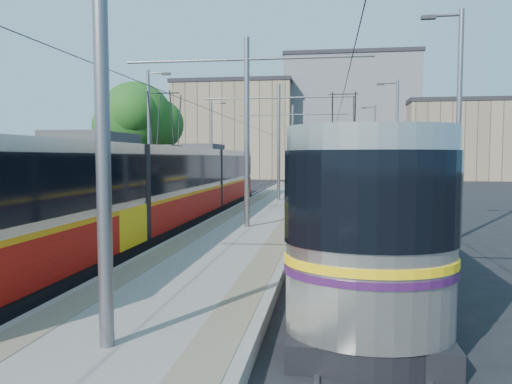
# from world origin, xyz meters

# --- Properties ---
(ground) EXTENTS (160.00, 160.00, 0.00)m
(ground) POSITION_xyz_m (0.00, 0.00, 0.00)
(ground) COLOR black
(ground) RESTS_ON ground
(platform) EXTENTS (4.00, 50.00, 0.30)m
(platform) POSITION_xyz_m (0.00, 17.00, 0.15)
(platform) COLOR gray
(platform) RESTS_ON ground
(tactile_strip_left) EXTENTS (0.70, 50.00, 0.01)m
(tactile_strip_left) POSITION_xyz_m (-1.45, 17.00, 0.30)
(tactile_strip_left) COLOR gray
(tactile_strip_left) RESTS_ON platform
(tactile_strip_right) EXTENTS (0.70, 50.00, 0.01)m
(tactile_strip_right) POSITION_xyz_m (1.45, 17.00, 0.30)
(tactile_strip_right) COLOR gray
(tactile_strip_right) RESTS_ON platform
(rails) EXTENTS (8.71, 70.00, 0.03)m
(rails) POSITION_xyz_m (0.00, 17.00, 0.02)
(rails) COLOR gray
(rails) RESTS_ON ground
(tram_left) EXTENTS (2.43, 31.63, 5.50)m
(tram_left) POSITION_xyz_m (-3.60, 9.35, 1.71)
(tram_left) COLOR black
(tram_left) RESTS_ON ground
(tram_right) EXTENTS (2.43, 29.60, 5.50)m
(tram_right) POSITION_xyz_m (3.60, 10.68, 1.86)
(tram_right) COLOR black
(tram_right) RESTS_ON ground
(catenary) EXTENTS (9.20, 70.00, 7.00)m
(catenary) POSITION_xyz_m (0.00, 14.15, 4.52)
(catenary) COLOR slate
(catenary) RESTS_ON platform
(street_lamps) EXTENTS (15.18, 38.22, 8.00)m
(street_lamps) POSITION_xyz_m (-0.00, 21.00, 4.18)
(street_lamps) COLOR slate
(street_lamps) RESTS_ON ground
(shelter) EXTENTS (0.63, 0.98, 2.13)m
(shelter) POSITION_xyz_m (1.21, 14.86, 1.41)
(shelter) COLOR black
(shelter) RESTS_ON platform
(tree) EXTENTS (5.43, 5.02, 7.89)m
(tree) POSITION_xyz_m (-9.38, 21.77, 5.34)
(tree) COLOR #382314
(tree) RESTS_ON ground
(building_left) EXTENTS (16.32, 12.24, 13.31)m
(building_left) POSITION_xyz_m (-10.00, 60.00, 6.66)
(building_left) COLOR gray
(building_left) RESTS_ON ground
(building_centre) EXTENTS (18.36, 14.28, 17.06)m
(building_centre) POSITION_xyz_m (6.00, 64.00, 8.54)
(building_centre) COLOR slate
(building_centre) RESTS_ON ground
(building_right) EXTENTS (14.28, 10.20, 10.18)m
(building_right) POSITION_xyz_m (20.00, 58.00, 5.10)
(building_right) COLOR gray
(building_right) RESTS_ON ground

